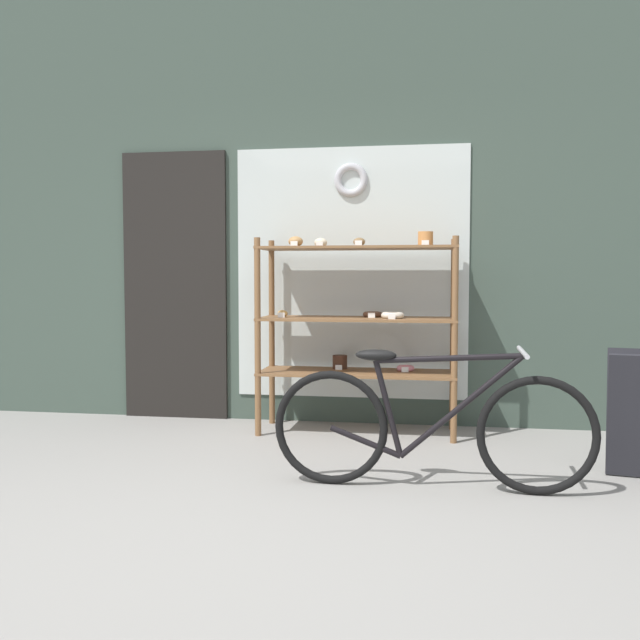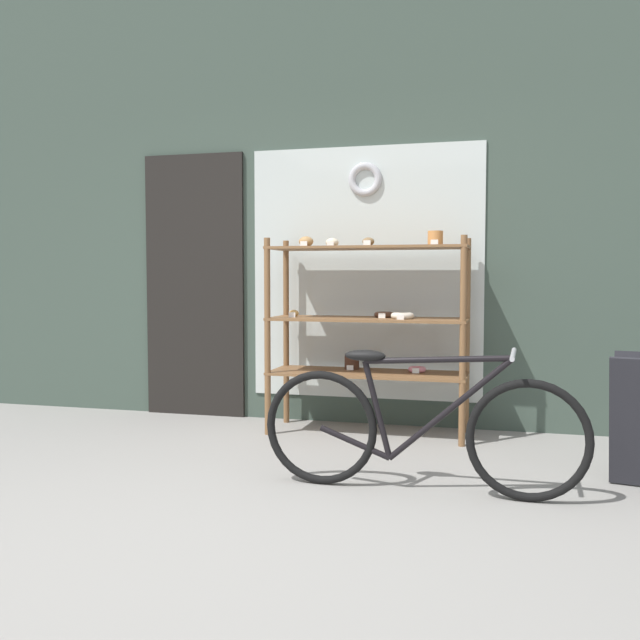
% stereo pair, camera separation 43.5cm
% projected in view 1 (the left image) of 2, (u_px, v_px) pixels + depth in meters
% --- Properties ---
extents(ground_plane, '(30.00, 30.00, 0.00)m').
position_uv_depth(ground_plane, '(237.00, 536.00, 3.10)').
color(ground_plane, gray).
extents(storefront_facade, '(6.25, 0.13, 3.48)m').
position_uv_depth(storefront_facade, '(322.00, 201.00, 5.46)').
color(storefront_facade, '#3D4C42').
rests_on(storefront_facade, ground_plane).
extents(display_case, '(1.40, 0.48, 1.43)m').
position_uv_depth(display_case, '(358.00, 316.00, 5.09)').
color(display_case, brown).
rests_on(display_case, ground_plane).
extents(bicycle, '(1.70, 0.46, 0.75)m').
position_uv_depth(bicycle, '(430.00, 426.00, 3.75)').
color(bicycle, black).
rests_on(bicycle, ground_plane).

